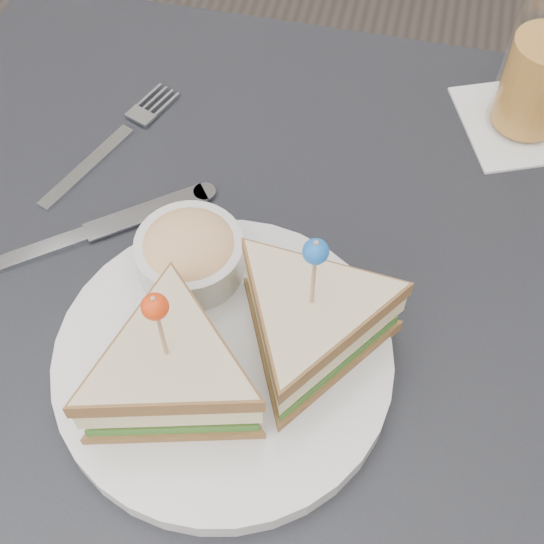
{
  "coord_description": "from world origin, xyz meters",
  "views": [
    {
      "loc": [
        0.09,
        -0.34,
        1.34
      ],
      "look_at": [
        0.01,
        0.01,
        0.8
      ],
      "focal_mm": 50.0,
      "sensor_mm": 36.0,
      "label": 1
    }
  ],
  "objects": [
    {
      "name": "table",
      "position": [
        0.0,
        0.0,
        0.67
      ],
      "size": [
        0.8,
        0.8,
        0.75
      ],
      "color": "black",
      "rests_on": "ground"
    },
    {
      "name": "ground_plane",
      "position": [
        0.0,
        0.0,
        0.0
      ],
      "size": [
        3.5,
        3.5,
        0.0
      ],
      "primitive_type": "plane",
      "color": "#3F3833"
    },
    {
      "name": "cutlery_knife",
      "position": [
        -0.17,
        0.05,
        0.75
      ],
      "size": [
        0.19,
        0.15,
        0.01
      ],
      "rotation": [
        0.0,
        0.0,
        -0.91
      ],
      "color": "silver",
      "rests_on": "table"
    },
    {
      "name": "drink_set",
      "position": [
        0.22,
        0.29,
        0.82
      ],
      "size": [
        0.17,
        0.17,
        0.16
      ],
      "rotation": [
        0.0,
        0.0,
        0.39
      ],
      "color": "white",
      "rests_on": "table"
    },
    {
      "name": "plate_meal",
      "position": [
        -0.01,
        -0.06,
        0.8
      ],
      "size": [
        0.35,
        0.35,
        0.17
      ],
      "rotation": [
        0.0,
        0.0,
        -0.27
      ],
      "color": "silver",
      "rests_on": "table"
    },
    {
      "name": "cutlery_fork",
      "position": [
        -0.19,
        0.17,
        0.75
      ],
      "size": [
        0.09,
        0.2,
        0.01
      ],
      "rotation": [
        0.0,
        0.0,
        -0.38
      ],
      "color": "silver",
      "rests_on": "table"
    }
  ]
}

